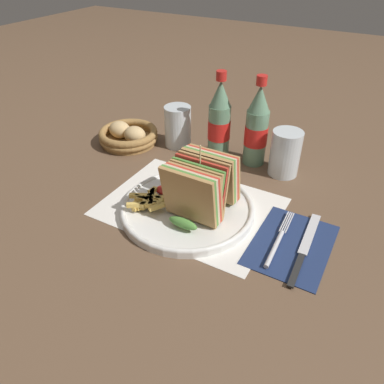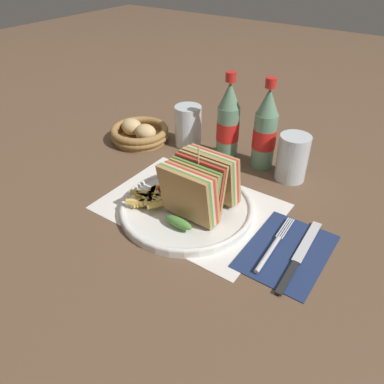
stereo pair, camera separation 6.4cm
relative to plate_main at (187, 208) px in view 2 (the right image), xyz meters
The scene contains 14 objects.
ground_plane 0.02m from the plate_main, 155.96° to the right, with size 4.00×4.00×0.00m, color brown.
placemat 0.02m from the plate_main, 98.92° to the left, with size 0.37×0.27×0.00m.
plate_main is the anchor object (origin of this frame).
club_sandwich 0.07m from the plate_main, ahead, with size 0.12×0.16×0.15m.
fries_pile 0.08m from the plate_main, 150.54° to the right, with size 0.10×0.09×0.02m.
ketchup_blob 0.07m from the plate_main, behind, with size 0.04×0.03×0.01m.
napkin 0.23m from the plate_main, ahead, with size 0.14×0.20×0.00m.
fork 0.20m from the plate_main, ahead, with size 0.02×0.18×0.01m.
knife 0.25m from the plate_main, ahead, with size 0.02×0.22×0.00m.
coke_bottle_near 0.27m from the plate_main, 101.40° to the left, with size 0.06×0.06×0.23m.
coke_bottle_far 0.29m from the plate_main, 80.59° to the left, with size 0.06×0.06×0.23m.
glass_near 0.29m from the plate_main, 63.14° to the left, with size 0.07×0.07×0.11m.
glass_far 0.31m from the plate_main, 124.79° to the left, with size 0.07×0.07×0.11m.
bread_basket 0.36m from the plate_main, 147.49° to the left, with size 0.17×0.17×0.06m.
Camera 2 is at (0.39, -0.51, 0.50)m, focal length 35.00 mm.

